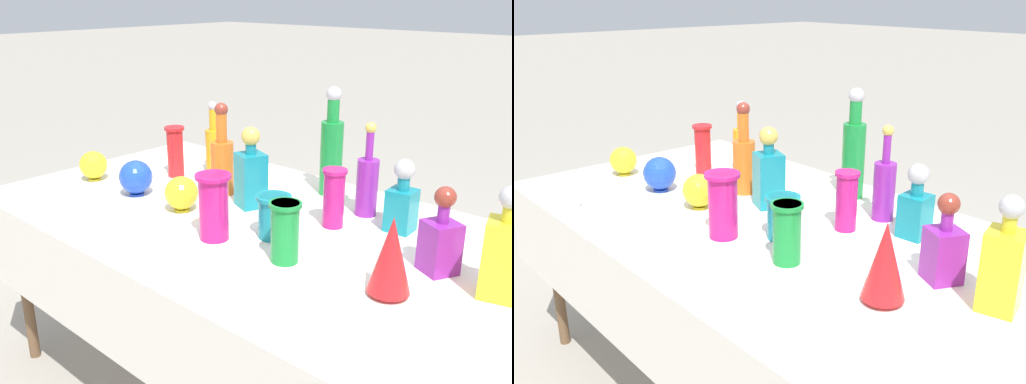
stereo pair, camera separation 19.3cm
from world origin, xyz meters
TOP-DOWN VIEW (x-y plane):
  - display_table at (0.00, -0.04)m, footprint 2.01×1.09m
  - tall_bottle_0 at (0.03, 0.39)m, footprint 0.09×0.09m
  - tall_bottle_1 at (-0.49, 0.27)m, footprint 0.07×0.07m
  - tall_bottle_2 at (0.25, 0.29)m, footprint 0.08×0.08m
  - tall_bottle_3 at (-0.28, 0.11)m, footprint 0.09×0.09m
  - square_decanter_0 at (0.42, 0.25)m, footprint 0.09×0.09m
  - square_decanter_1 at (0.81, 0.03)m, footprint 0.11×0.11m
  - square_decanter_2 at (0.64, 0.06)m, footprint 0.12×0.12m
  - square_decanter_3 at (-0.10, 0.08)m, footprint 0.12×0.12m
  - slender_vase_0 at (0.23, 0.13)m, footprint 0.08×0.08m
  - slender_vase_1 at (0.28, -0.18)m, footprint 0.09×0.09m
  - slender_vase_2 at (-0.58, 0.13)m, footprint 0.08×0.08m
  - slender_vase_3 at (0.01, -0.21)m, footprint 0.11×0.11m
  - slender_vase_4 at (0.14, -0.07)m, footprint 0.11×0.11m
  - fluted_vase_0 at (0.60, -0.15)m, footprint 0.11×0.11m
  - round_bowl_0 at (-0.25, -0.12)m, footprint 0.12×0.12m
  - round_bowl_1 at (-0.51, -0.13)m, footprint 0.13×0.13m
  - round_bowl_2 at (-0.79, -0.13)m, footprint 0.11×0.11m
  - price_tag_left at (0.46, -0.49)m, footprint 0.05×0.02m
  - price_tag_center at (-0.57, -0.45)m, footprint 0.06×0.02m
  - cardboard_box_behind_left at (0.21, 1.07)m, footprint 0.63×0.56m

SIDE VIEW (x-z plane):
  - cardboard_box_behind_left at x=0.21m, z-range -0.04..0.32m
  - display_table at x=0.00m, z-range 0.33..1.09m
  - price_tag_left at x=0.46m, z-range 0.76..0.79m
  - price_tag_center at x=-0.57m, z-range 0.76..0.80m
  - round_bowl_2 at x=-0.79m, z-range 0.76..0.89m
  - round_bowl_0 at x=-0.25m, z-range 0.76..0.89m
  - round_bowl_1 at x=-0.51m, z-range 0.76..0.90m
  - slender_vase_4 at x=0.14m, z-range 0.77..0.91m
  - slender_vase_1 at x=0.28m, z-range 0.77..0.95m
  - square_decanter_2 at x=0.64m, z-range 0.73..0.99m
  - square_decanter_0 at x=0.42m, z-range 0.74..0.99m
  - slender_vase_0 at x=0.23m, z-range 0.77..0.97m
  - fluted_vase_0 at x=0.60m, z-range 0.76..0.98m
  - slender_vase_2 at x=-0.58m, z-range 0.77..0.98m
  - slender_vase_3 at x=0.01m, z-range 0.77..0.98m
  - tall_bottle_2 at x=0.25m, z-range 0.71..1.04m
  - tall_bottle_1 at x=-0.49m, z-range 0.72..1.03m
  - square_decanter_1 at x=0.81m, z-range 0.73..1.04m
  - square_decanter_3 at x=-0.10m, z-range 0.74..1.03m
  - tall_bottle_3 at x=-0.28m, z-range 0.72..1.07m
  - tall_bottle_0 at x=0.03m, z-range 0.73..1.14m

